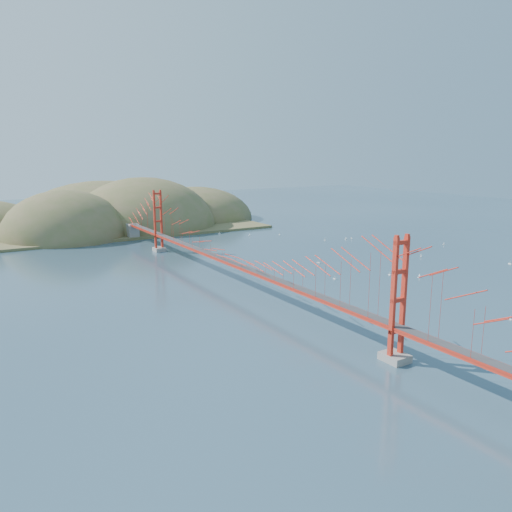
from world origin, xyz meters
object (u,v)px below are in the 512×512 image
bridge (234,238)px  sailboat_1 (319,262)px  sailboat_0 (334,278)px  sailboat_2 (419,277)px

bridge → sailboat_1: bridge is taller
bridge → sailboat_0: (14.69, -4.33, -6.87)m
bridge → sailboat_1: 21.57m
bridge → sailboat_2: (26.37, -10.23, -6.87)m
bridge → sailboat_0: 16.79m
sailboat_0 → bridge: bearing=163.6°
sailboat_2 → sailboat_1: sailboat_1 is taller
sailboat_0 → sailboat_1: size_ratio=0.83×
sailboat_1 → sailboat_0: bearing=-116.2°
sailboat_0 → sailboat_1: sailboat_1 is taller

